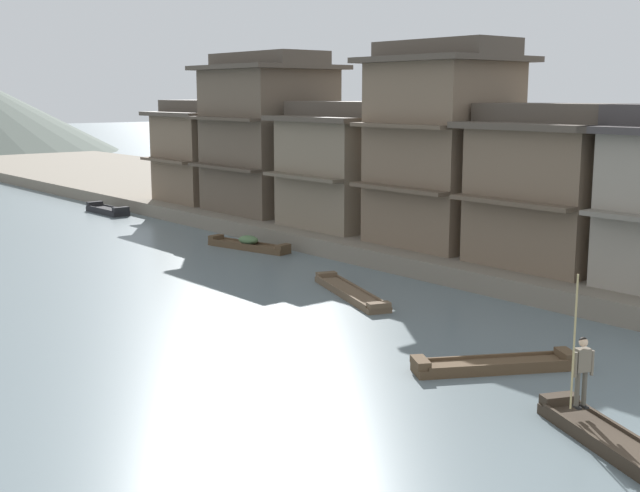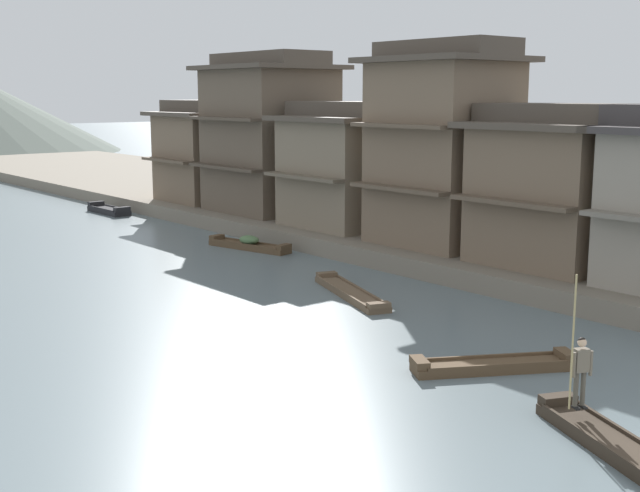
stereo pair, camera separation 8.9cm
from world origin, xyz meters
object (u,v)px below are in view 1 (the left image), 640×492
Objects in this scene: boat_moored_second at (249,245)px; house_waterfront_end at (203,152)px; boatman_person at (582,364)px; house_waterfront_far at (268,134)px; boat_moored_nearest at (351,293)px; house_waterfront_tall at (442,145)px; boat_moored_far at (494,365)px; boat_moored_third at (108,210)px; house_waterfront_second at (554,186)px; boat_foreground_poled at (615,444)px; house_waterfront_narrow at (345,165)px.

house_waterfront_end reaches higher than boat_moored_second.
house_waterfront_far is (11.95, 28.09, 3.61)m from boatman_person.
house_waterfront_tall reaches higher than boat_moored_nearest.
boatman_person is 0.72× the size of boat_moored_far.
house_waterfront_tall is (4.89, -23.09, 4.89)m from boat_moored_third.
house_waterfront_tall and house_waterfront_far have the same top height.
house_waterfront_far is (5.25, -9.79, 4.88)m from boat_moored_third.
house_waterfront_far is at bearing 46.89° from boat_moored_second.
boat_moored_second is 1.10× the size of boat_moored_far.
house_waterfront_second is at bearing 37.80° from boatman_person.
house_waterfront_far is (12.45, 29.30, 4.92)m from boat_foreground_poled.
boat_moored_nearest is 1.40× the size of boat_moored_third.
house_waterfront_tall is at bearing 48.13° from boat_moored_far.
boat_moored_second is at bearing 167.90° from house_waterfront_narrow.
house_waterfront_second reaches higher than boat_moored_second.
boat_foreground_poled is at bearing -127.10° from house_waterfront_tall.
house_waterfront_narrow is at bearing 60.21° from boat_moored_far.
house_waterfront_second is at bearing 28.18° from boat_moored_far.
house_waterfront_second and house_waterfront_narrow have the same top height.
boat_moored_third is 0.63× the size of house_waterfront_second.
house_waterfront_narrow reaches higher than boat_moored_second.
boat_moored_second is 1.21× the size of boat_moored_third.
boat_moored_nearest is 23.61m from house_waterfront_end.
boat_moored_far is 0.69× the size of house_waterfront_second.
boat_moored_third is (6.70, 37.88, -1.27)m from boatman_person.
boat_moored_nearest is 0.88× the size of house_waterfront_second.
house_waterfront_far reaches higher than boat_moored_nearest.
boat_moored_nearest is 8.92m from house_waterfront_second.
boat_moored_second is 0.54× the size of house_waterfront_far.
boat_moored_second is 0.75× the size of house_waterfront_narrow.
boat_foreground_poled is 0.74× the size of house_waterfront_second.
boat_moored_second is (2.42, 10.06, 0.10)m from boat_moored_nearest.
boat_moored_nearest is 25.74m from boat_moored_third.
house_waterfront_end is at bearing 90.25° from house_waterfront_tall.
house_waterfront_far reaches higher than boat_moored_far.
house_waterfront_tall is at bearing 89.66° from house_waterfront_second.
house_waterfront_second is (9.96, 5.33, 3.64)m from boat_moored_far.
boat_foreground_poled is 32.21m from house_waterfront_far.
boat_moored_far is 0.69× the size of house_waterfront_end.
boat_moored_second is at bearing 123.77° from house_waterfront_tall.
boatman_person is at bearing -106.36° from boat_moored_second.
house_waterfront_tall is at bearing -78.03° from boat_moored_third.
boat_moored_third is at bearing 101.97° from house_waterfront_tall.
house_waterfront_second is at bearing -69.44° from boat_moored_second.
house_waterfront_narrow is 1.02× the size of house_waterfront_end.
house_waterfront_second is (12.06, 10.17, 3.63)m from boat_foreground_poled.
house_waterfront_tall is at bearing -91.52° from house_waterfront_far.
boat_moored_far is 0.68× the size of house_waterfront_narrow.
boat_moored_far is at bearing -98.47° from boat_moored_third.
house_waterfront_far reaches higher than house_waterfront_end.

